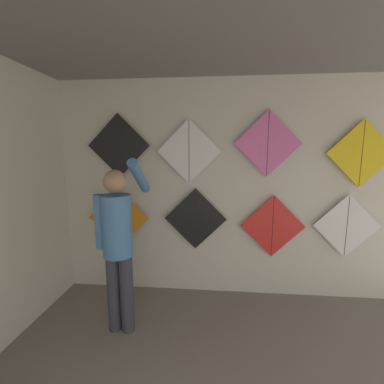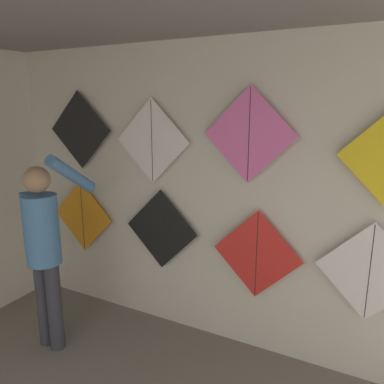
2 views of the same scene
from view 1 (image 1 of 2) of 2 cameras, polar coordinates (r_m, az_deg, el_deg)
back_panel at (r=3.37m, az=9.45°, el=0.35°), size 5.35×0.06×2.80m
shopkeeper at (r=2.77m, az=-16.10°, el=-9.57°), size 0.47×0.63×1.84m
kite_0 at (r=3.59m, az=-16.00°, el=-5.52°), size 0.81×0.01×0.81m
kite_1 at (r=3.36m, az=0.76°, el=-5.98°), size 0.81×0.01×0.81m
kite_2 at (r=3.45m, az=17.46°, el=-7.27°), size 0.81×0.01×0.81m
kite_3 at (r=3.74m, az=31.16°, el=-6.48°), size 0.81×0.01×0.81m
kite_4 at (r=3.47m, az=-15.98°, el=9.91°), size 0.81×0.01×0.81m
kite_5 at (r=3.25m, az=-0.67°, el=9.01°), size 0.81×0.01×0.81m
kite_6 at (r=3.30m, az=16.49°, el=10.29°), size 0.81×0.01×0.81m
kite_7 at (r=3.67m, az=33.58°, el=7.15°), size 0.81×0.01×0.81m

